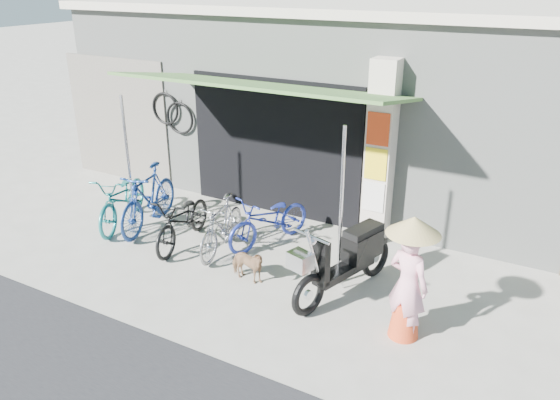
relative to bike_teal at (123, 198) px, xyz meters
The scene contains 13 objects.
ground 3.40m from the bike_teal, 13.55° to the right, with size 80.00×80.00×0.00m, color #A5A195.
bicycle_shop 5.57m from the bike_teal, 52.82° to the left, with size 12.30×5.30×3.66m.
shop_pillar 4.55m from the bike_teal, 21.93° to the left, with size 0.42×0.44×3.00m.
awning 3.23m from the bike_teal, 19.52° to the left, with size 4.60×1.88×2.72m.
neighbour_left 2.63m from the bike_teal, 133.84° to the left, with size 2.60×0.06×2.60m, color #6B665B.
bike_teal is the anchor object (origin of this frame).
bike_blue 0.52m from the bike_teal, 12.73° to the left, with size 0.52×1.84×1.11m, color navy.
bike_black 1.45m from the bike_teal, ahead, with size 0.59×1.68×0.88m, color black.
bike_silver 2.14m from the bike_teal, ahead, with size 0.42×1.50×0.90m, color #9A9A9E.
bike_navy 2.74m from the bike_teal, 11.96° to the left, with size 0.58×1.67×0.88m, color navy.
street_dog 3.06m from the bike_teal, 11.79° to the right, with size 0.28×0.62×0.53m, color tan.
moped 4.36m from the bike_teal, ahead, with size 0.82×1.99×1.15m.
nun 5.44m from the bike_teal, ahead, with size 0.64×0.64×1.62m.
Camera 1 is at (3.50, -5.66, 4.17)m, focal length 35.00 mm.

